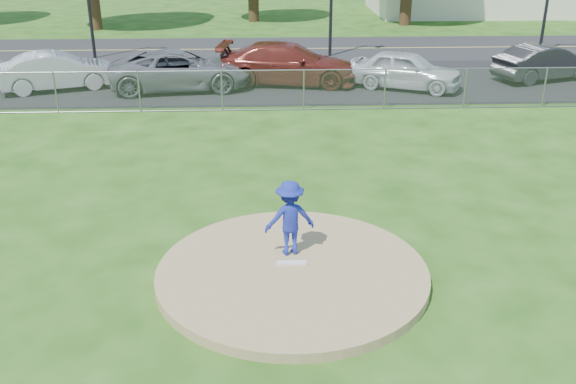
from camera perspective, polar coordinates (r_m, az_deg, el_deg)
name	(u,v)px	position (r m, az deg, el deg)	size (l,w,h in m)	color
ground	(278,127)	(22.08, -0.88, 5.84)	(120.00, 120.00, 0.00)	#1F4B10
pitchers_mound	(292,273)	(12.85, 0.38, -7.23)	(5.40, 5.40, 0.20)	#A08557
pitching_rubber	(292,263)	(12.96, 0.34, -6.33)	(0.60, 0.15, 0.04)	white
chain_link_fence	(277,91)	(23.80, -1.02, 9.01)	(40.00, 0.06, 1.50)	gray
parking_lot	(274,81)	(28.34, -1.25, 9.79)	(50.00, 8.00, 0.01)	black
street	(271,49)	(35.68, -1.52, 12.61)	(60.00, 7.00, 0.01)	#232325
pitcher	(290,218)	(13.02, 0.16, -2.32)	(1.03, 0.59, 1.59)	#1B2899
traffic_cone	(116,81)	(27.69, -15.05, 9.53)	(0.40, 0.40, 0.78)	orange
parked_car_white	(57,71)	(28.43, -19.82, 10.09)	(1.63, 4.67, 1.54)	silver
parked_car_gray	(180,70)	(27.21, -9.57, 10.64)	(2.64, 5.73, 1.59)	slate
parked_car_darkred	(289,63)	(27.78, 0.06, 11.35)	(2.41, 5.93, 1.72)	maroon
parked_car_pearl	(406,70)	(27.41, 10.43, 10.63)	(1.84, 4.57, 1.56)	silver
parked_car_charcoal	(546,62)	(30.64, 21.92, 10.65)	(1.61, 4.63, 1.53)	black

